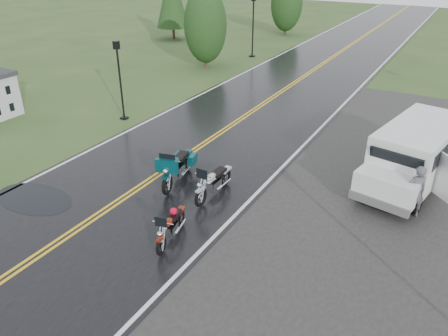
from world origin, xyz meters
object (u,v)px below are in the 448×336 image
Objects in this scene: motorcycle_red at (161,239)px; person_at_van at (415,193)px; motorcycle_teal at (167,177)px; motorcycle_silver at (201,190)px; lamp_post_far_left at (253,26)px; lamp_post_near_left at (120,81)px; van_white at (368,167)px.

motorcycle_red is 7.85m from person_at_van.
motorcycle_teal is 1.14× the size of motorcycle_silver.
motorcycle_silver is (1.40, -0.09, -0.09)m from motorcycle_teal.
lamp_post_far_left is (-6.67, 20.14, 1.52)m from motorcycle_teal.
lamp_post_far_left is at bearing 112.18° from motorcycle_silver.
motorcycle_silver is at bearing -68.27° from lamp_post_far_left.
lamp_post_near_left is (-7.65, 5.06, 1.26)m from motorcycle_silver.
lamp_post_far_left is at bearing -87.02° from person_at_van.
motorcycle_red is 0.77× the size of motorcycle_teal.
motorcycle_teal is 0.44× the size of van_white.
motorcycle_red is 0.34× the size of van_white.
lamp_post_far_left reaches higher than van_white.
van_white reaches higher than motorcycle_silver.
motorcycle_silver is 1.23× the size of person_at_van.
lamp_post_near_left is at bearing 146.95° from motorcycle_silver.
van_white is at bearing -7.87° from lamp_post_near_left.
motorcycle_teal reaches higher than motorcycle_silver.
motorcycle_teal is 21.27m from lamp_post_far_left.
lamp_post_near_left reaches higher than motorcycle_teal.
person_at_van is (5.67, 5.42, 0.32)m from motorcycle_red.
motorcycle_silver is 5.61m from van_white.
van_white reaches higher than motorcycle_red.
lamp_post_near_left is (-13.70, 2.28, 1.02)m from person_at_van.
lamp_post_far_left is (-8.06, 20.23, 1.61)m from motorcycle_silver.
lamp_post_near_left is 15.17m from lamp_post_far_left.
motorcycle_teal is 1.40m from motorcycle_silver.
motorcycle_red is 24.43m from lamp_post_far_left.
motorcycle_silver is (-0.38, 2.64, 0.08)m from motorcycle_red.
motorcycle_red is at bearing -69.71° from motorcycle_teal.
van_white is at bearing -53.39° from lamp_post_far_left.
motorcycle_teal is at bearing 109.78° from motorcycle_red.
van_white is (4.44, 3.39, 0.46)m from motorcycle_silver.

